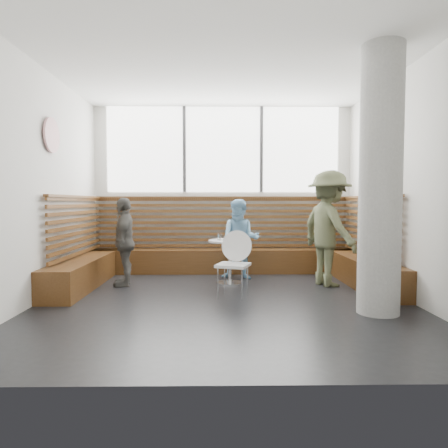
{
  "coord_description": "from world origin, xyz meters",
  "views": [
    {
      "loc": [
        -0.09,
        -5.36,
        1.35
      ],
      "look_at": [
        0.0,
        1.0,
        1.0
      ],
      "focal_mm": 32.0,
      "sensor_mm": 36.0,
      "label": 1
    }
  ],
  "objects_px": {
    "child_back": "(240,239)",
    "child_left": "(124,242)",
    "concrete_column": "(380,181)",
    "adult_man": "(329,228)",
    "cafe_chair": "(233,258)",
    "cafe_table": "(230,252)"
  },
  "relations": [
    {
      "from": "concrete_column",
      "to": "cafe_chair",
      "type": "bearing_deg",
      "value": 152.65
    },
    {
      "from": "concrete_column",
      "to": "child_left",
      "type": "distance_m",
      "value": 3.95
    },
    {
      "from": "adult_man",
      "to": "child_left",
      "type": "height_order",
      "value": "adult_man"
    },
    {
      "from": "cafe_table",
      "to": "child_left",
      "type": "height_order",
      "value": "child_left"
    },
    {
      "from": "child_back",
      "to": "child_left",
      "type": "bearing_deg",
      "value": -155.55
    },
    {
      "from": "child_back",
      "to": "child_left",
      "type": "distance_m",
      "value": 1.97
    },
    {
      "from": "child_back",
      "to": "child_left",
      "type": "relative_size",
      "value": 0.98
    },
    {
      "from": "cafe_table",
      "to": "cafe_chair",
      "type": "distance_m",
      "value": 0.89
    },
    {
      "from": "adult_man",
      "to": "child_left",
      "type": "distance_m",
      "value": 3.31
    },
    {
      "from": "cafe_chair",
      "to": "child_back",
      "type": "distance_m",
      "value": 1.31
    },
    {
      "from": "cafe_chair",
      "to": "child_left",
      "type": "height_order",
      "value": "child_left"
    },
    {
      "from": "concrete_column",
      "to": "cafe_chair",
      "type": "relative_size",
      "value": 3.41
    },
    {
      "from": "child_back",
      "to": "concrete_column",
      "type": "bearing_deg",
      "value": -45.12
    },
    {
      "from": "concrete_column",
      "to": "child_left",
      "type": "height_order",
      "value": "concrete_column"
    },
    {
      "from": "adult_man",
      "to": "child_left",
      "type": "bearing_deg",
      "value": 67.81
    },
    {
      "from": "cafe_chair",
      "to": "child_left",
      "type": "xyz_separation_m",
      "value": [
        -1.73,
        0.78,
        0.16
      ]
    },
    {
      "from": "cafe_table",
      "to": "child_left",
      "type": "xyz_separation_m",
      "value": [
        -1.71,
        -0.11,
        0.19
      ]
    },
    {
      "from": "adult_man",
      "to": "child_back",
      "type": "distance_m",
      "value": 1.52
    },
    {
      "from": "concrete_column",
      "to": "cafe_table",
      "type": "xyz_separation_m",
      "value": [
        -1.75,
        1.78,
        -1.08
      ]
    },
    {
      "from": "concrete_column",
      "to": "child_back",
      "type": "distance_m",
      "value": 2.83
    },
    {
      "from": "cafe_chair",
      "to": "cafe_table",
      "type": "bearing_deg",
      "value": 109.74
    },
    {
      "from": "concrete_column",
      "to": "adult_man",
      "type": "height_order",
      "value": "concrete_column"
    }
  ]
}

